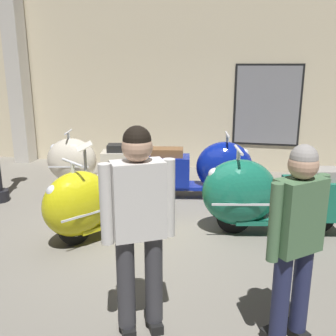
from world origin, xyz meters
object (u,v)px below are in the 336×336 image
object	(u,v)px
scooter_3	(262,195)
visitor_0	(139,219)
scooter_1	(97,201)
scooter_2	(207,169)
visitor_1	(296,234)
info_stanchion	(86,181)
scooter_0	(87,162)

from	to	relation	value
scooter_3	visitor_0	bearing A→B (deg)	53.57
scooter_1	scooter_3	world-z (taller)	scooter_3
scooter_2	visitor_1	world-z (taller)	visitor_1
scooter_1	visitor_1	world-z (taller)	visitor_1
visitor_0	info_stanchion	xyz separation A→B (m)	(-1.59, 2.54, -0.57)
scooter_2	scooter_1	bearing A→B (deg)	-132.74
scooter_0	scooter_2	bearing A→B (deg)	165.08
scooter_0	visitor_1	bearing A→B (deg)	120.62
scooter_0	info_stanchion	distance (m)	1.04
scooter_3	info_stanchion	distance (m)	2.61
scooter_2	visitor_0	distance (m)	3.44
visitor_0	visitor_1	world-z (taller)	visitor_0
scooter_0	scooter_1	world-z (taller)	scooter_1
scooter_1	scooter_2	size ratio (longest dim) A/B	0.92
scooter_1	scooter_2	world-z (taller)	scooter_2
scooter_1	info_stanchion	bearing A→B (deg)	-112.83
scooter_0	info_stanchion	xyz separation A→B (m)	(0.40, -0.95, -0.04)
visitor_1	info_stanchion	xyz separation A→B (m)	(-2.76, 2.41, -0.50)
scooter_1	visitor_0	xyz separation A→B (m)	(1.03, -1.62, 0.52)
scooter_3	visitor_0	distance (m)	2.44
scooter_2	info_stanchion	size ratio (longest dim) A/B	1.78
scooter_0	visitor_0	bearing A→B (deg)	107.12
scooter_2	visitor_1	bearing A→B (deg)	-81.90
scooter_3	visitor_1	world-z (taller)	visitor_1
scooter_2	info_stanchion	distance (m)	1.93
scooter_3	info_stanchion	world-z (taller)	scooter_3
scooter_1	scooter_3	distance (m)	2.11
visitor_0	visitor_1	size ratio (longest dim) A/B	1.07
visitor_1	scooter_1	bearing A→B (deg)	15.23
scooter_0	info_stanchion	world-z (taller)	scooter_0
scooter_3	visitor_1	xyz separation A→B (m)	(0.17, -2.06, 0.41)
scooter_0	scooter_2	world-z (taller)	scooter_2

